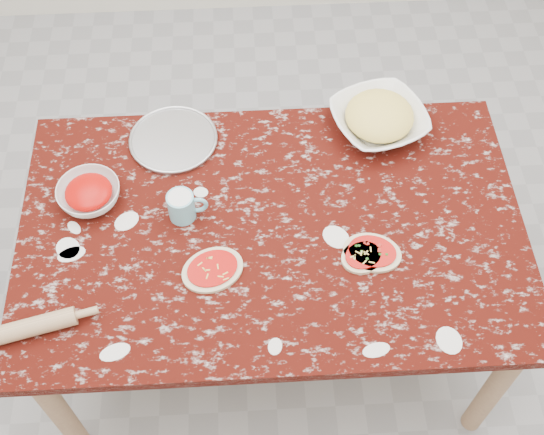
{
  "coord_description": "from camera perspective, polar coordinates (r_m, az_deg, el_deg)",
  "views": [
    {
      "loc": [
        -0.07,
        -1.21,
        2.58
      ],
      "look_at": [
        0.0,
        0.0,
        0.8
      ],
      "focal_mm": 45.92,
      "sensor_mm": 36.0,
      "label": 1
    }
  ],
  "objects": [
    {
      "name": "sauce_bowl",
      "position": [
        2.3,
        -14.74,
        1.85
      ],
      "size": [
        0.24,
        0.24,
        0.06
      ],
      "primitive_type": "imported",
      "rotation": [
        0.0,
        0.0,
        0.23
      ],
      "color": "white",
      "rests_on": "worktable"
    },
    {
      "name": "pizza_mid",
      "position": [
        2.15,
        7.46,
        -3.2
      ],
      "size": [
        0.17,
        0.16,
        0.02
      ],
      "color": "beige",
      "rests_on": "worktable"
    },
    {
      "name": "cheese_bowl",
      "position": [
        2.45,
        8.74,
        7.89
      ],
      "size": [
        0.4,
        0.4,
        0.08
      ],
      "primitive_type": "imported",
      "rotation": [
        0.0,
        0.0,
        0.34
      ],
      "color": "white",
      "rests_on": "worktable"
    },
    {
      "name": "pizza_right",
      "position": [
        2.16,
        8.21,
        -2.85
      ],
      "size": [
        0.21,
        0.18,
        0.02
      ],
      "color": "beige",
      "rests_on": "worktable"
    },
    {
      "name": "worktable",
      "position": [
        2.27,
        0.0,
        -1.9
      ],
      "size": [
        1.6,
        1.0,
        0.75
      ],
      "color": "#320905",
      "rests_on": "ground"
    },
    {
      "name": "pizza_tray",
      "position": [
        2.43,
        -8.08,
        6.3
      ],
      "size": [
        0.39,
        0.39,
        0.01
      ],
      "primitive_type": "cylinder",
      "rotation": [
        0.0,
        0.0,
        0.39
      ],
      "color": "#B2B2B7",
      "rests_on": "worktable"
    },
    {
      "name": "rolling_pin",
      "position": [
        2.11,
        -19.43,
        -8.55
      ],
      "size": [
        0.28,
        0.12,
        0.06
      ],
      "primitive_type": "cylinder",
      "rotation": [
        0.0,
        1.57,
        0.24
      ],
      "color": "tan",
      "rests_on": "worktable"
    },
    {
      "name": "pizza_left",
      "position": [
        2.11,
        -4.9,
        -4.28
      ],
      "size": [
        0.23,
        0.21,
        0.02
      ],
      "color": "beige",
      "rests_on": "worktable"
    },
    {
      "name": "ground",
      "position": [
        2.85,
        0.0,
        -9.11
      ],
      "size": [
        4.0,
        4.0,
        0.0
      ],
      "primitive_type": "plane",
      "color": "gray"
    },
    {
      "name": "flour_mug",
      "position": [
        2.2,
        -7.34,
        0.95
      ],
      "size": [
        0.13,
        0.09,
        0.1
      ],
      "color": "#6EBBCF",
      "rests_on": "worktable"
    }
  ]
}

